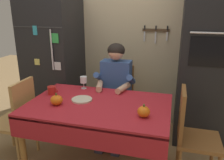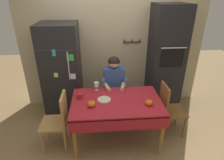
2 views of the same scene
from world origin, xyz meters
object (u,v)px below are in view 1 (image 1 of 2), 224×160
chair_right_side (191,132)px  wall_oven (205,60)px  refrigerator (54,62)px  seated_person (115,85)px  coffee_mug (52,90)px  pumpkin_large (144,112)px  pumpkin_medium (57,100)px  chair_behind_person (118,97)px  dining_table (98,112)px  chair_left_side (18,117)px  serving_tray (82,100)px  wine_glass (84,80)px

chair_right_side → wall_oven: bearing=79.6°
wall_oven → refrigerator: bearing=-178.9°
seated_person → coffee_mug: bearing=-141.5°
pumpkin_large → pumpkin_medium: pumpkin_medium is taller
pumpkin_medium → chair_behind_person: bearing=66.2°
refrigerator → chair_behind_person: refrigerator is taller
dining_table → seated_person: (0.01, 0.60, 0.08)m
chair_left_side → pumpkin_large: (1.37, -0.08, 0.28)m
seated_person → serving_tray: size_ratio=5.91×
refrigerator → seated_person: size_ratio=1.45×
coffee_mug → chair_right_side: bearing=-1.0°
chair_behind_person → seated_person: seated_person is taller
pumpkin_medium → pumpkin_large: bearing=-2.3°
pumpkin_medium → wall_oven: bearing=35.8°
refrigerator → coffee_mug: (0.38, -0.75, -0.12)m
seated_person → wine_glass: size_ratio=8.47×
dining_table → coffee_mug: size_ratio=11.90×
seated_person → chair_left_side: size_ratio=1.34×
wine_glass → pumpkin_medium: wine_glass is taller
seated_person → pumpkin_large: bearing=-58.8°
refrigerator → chair_left_side: 1.02m
seated_person → chair_right_side: size_ratio=1.34×
chair_right_side → serving_tray: size_ratio=4.42×
seated_person → chair_left_side: (-0.92, -0.67, -0.23)m
seated_person → chair_left_side: bearing=-143.9°
chair_left_side → chair_right_side: 1.81m
chair_left_side → serving_tray: (0.71, 0.12, 0.24)m
chair_behind_person → dining_table: bearing=-91.1°
dining_table → chair_right_side: 0.92m
wall_oven → seated_person: 1.13m
refrigerator → coffee_mug: refrigerator is taller
wall_oven → serving_tray: (-1.24, -0.87, -0.30)m
pumpkin_large → refrigerator: bearing=144.0°
wall_oven → dining_table: (-1.05, -0.92, -0.39)m
coffee_mug → refrigerator: bearing=116.7°
dining_table → chair_behind_person: size_ratio=1.51×
serving_tray → refrigerator: bearing=132.5°
dining_table → wine_glass: (-0.31, 0.39, 0.19)m
dining_table → wine_glass: bearing=127.9°
coffee_mug → wine_glass: (0.27, 0.26, 0.06)m
seated_person → wine_glass: 0.40m
dining_table → chair_right_side: bearing=7.0°
refrigerator → chair_left_side: (0.05, -0.95, -0.39)m
seated_person → pumpkin_medium: bearing=-119.2°
chair_right_side → pumpkin_medium: (-1.29, -0.22, 0.28)m
wine_glass → serving_tray: (0.11, -0.34, -0.09)m
refrigerator → wine_glass: bearing=-37.2°
wall_oven → wine_glass: wall_oven is taller
refrigerator → wine_glass: refrigerator is taller
refrigerator → chair_left_side: refrigerator is taller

